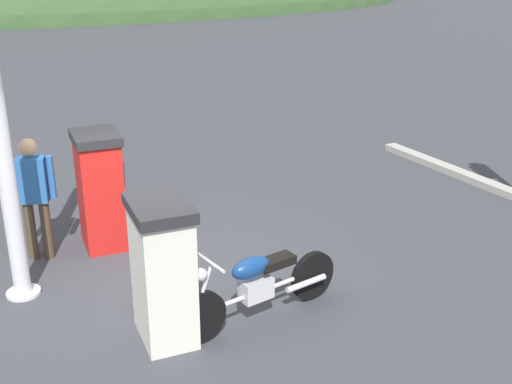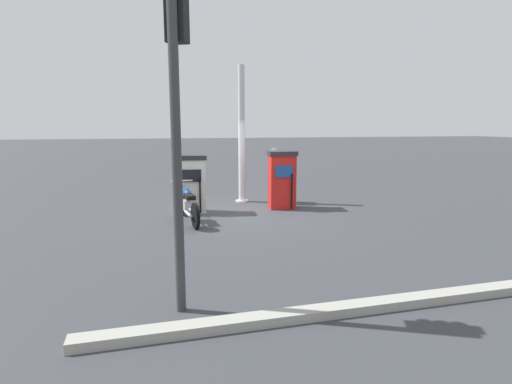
# 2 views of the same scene
# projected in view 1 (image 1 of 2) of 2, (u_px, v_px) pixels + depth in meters

# --- Properties ---
(ground_plane) EXTENTS (120.00, 120.00, 0.00)m
(ground_plane) POSITION_uv_depth(u_px,v_px,m) (158.00, 278.00, 8.10)
(ground_plane) COLOR #383A3F
(fuel_pump_near) EXTENTS (0.67, 0.88, 1.54)m
(fuel_pump_near) POSITION_uv_depth(u_px,v_px,m) (163.00, 270.00, 6.63)
(fuel_pump_near) COLOR silver
(fuel_pump_near) RESTS_ON ground
(fuel_pump_far) EXTENTS (0.68, 0.82, 1.61)m
(fuel_pump_far) POSITION_uv_depth(u_px,v_px,m) (100.00, 189.00, 8.71)
(fuel_pump_far) COLOR red
(fuel_pump_far) RESTS_ON ground
(motorcycle_near_pump) EXTENTS (2.11, 0.59, 0.94)m
(motorcycle_near_pump) POSITION_uv_depth(u_px,v_px,m) (258.00, 285.00, 7.04)
(motorcycle_near_pump) COLOR black
(motorcycle_near_pump) RESTS_ON ground
(attendant_person) EXTENTS (0.57, 0.31, 1.65)m
(attendant_person) POSITION_uv_depth(u_px,v_px,m) (34.00, 191.00, 8.29)
(attendant_person) COLOR #473828
(attendant_person) RESTS_ON ground
(canopy_support_pole) EXTENTS (0.40, 0.40, 4.06)m
(canopy_support_pole) POSITION_uv_depth(u_px,v_px,m) (0.00, 137.00, 7.02)
(canopy_support_pole) COLOR silver
(canopy_support_pole) RESTS_ON ground
(road_edge_kerb) EXTENTS (0.48, 6.05, 0.12)m
(road_edge_kerb) POSITION_uv_depth(u_px,v_px,m) (510.00, 193.00, 10.67)
(road_edge_kerb) COLOR #9E9E93
(road_edge_kerb) RESTS_ON ground
(distant_hill_main) EXTENTS (40.00, 16.10, 9.50)m
(distant_hill_main) POSITION_uv_depth(u_px,v_px,m) (128.00, 9.00, 40.76)
(distant_hill_main) COLOR #38562D
(distant_hill_main) RESTS_ON ground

